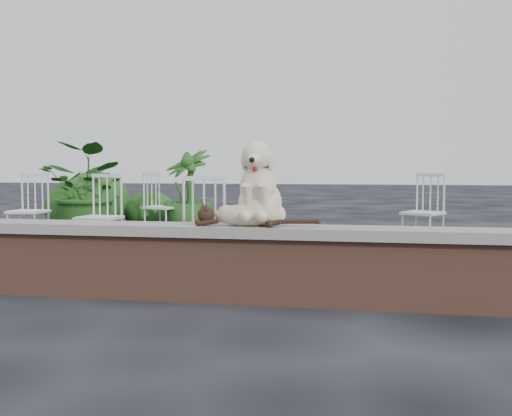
% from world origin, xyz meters
% --- Properties ---
extents(ground, '(60.00, 60.00, 0.00)m').
position_xyz_m(ground, '(0.00, 0.00, 0.00)').
color(ground, black).
rests_on(ground, ground).
extents(brick_wall, '(6.00, 0.30, 0.50)m').
position_xyz_m(brick_wall, '(0.00, 0.00, 0.25)').
color(brick_wall, brown).
rests_on(brick_wall, ground).
extents(capstone, '(6.20, 0.40, 0.08)m').
position_xyz_m(capstone, '(0.00, 0.00, 0.54)').
color(capstone, slate).
rests_on(capstone, brick_wall).
extents(dog, '(0.43, 0.56, 0.64)m').
position_xyz_m(dog, '(0.67, 0.11, 0.90)').
color(dog, beige).
rests_on(dog, capstone).
extents(cat, '(1.10, 0.28, 0.19)m').
position_xyz_m(cat, '(0.59, -0.04, 0.67)').
color(cat, '#C0AC89').
rests_on(cat, capstone).
extents(chair_e, '(0.69, 0.69, 0.94)m').
position_xyz_m(chair_e, '(-1.36, 3.60, 0.47)').
color(chair_e, white).
rests_on(chair_e, ground).
extents(chair_d, '(0.77, 0.77, 0.94)m').
position_xyz_m(chair_d, '(2.16, 3.19, 0.47)').
color(chair_d, white).
rests_on(chair_d, ground).
extents(chair_c, '(0.67, 0.67, 0.94)m').
position_xyz_m(chair_c, '(0.02, 0.90, 0.47)').
color(chair_c, white).
rests_on(chair_c, ground).
extents(chair_b, '(0.61, 0.61, 0.94)m').
position_xyz_m(chair_b, '(-1.47, 1.82, 0.47)').
color(chair_b, white).
rests_on(chair_b, ground).
extents(chair_a, '(0.59, 0.59, 0.94)m').
position_xyz_m(chair_a, '(-2.77, 2.50, 0.47)').
color(chair_a, white).
rests_on(chair_a, ground).
extents(potted_plant_a, '(1.41, 1.28, 1.36)m').
position_xyz_m(potted_plant_a, '(-2.39, 3.45, 0.68)').
color(potted_plant_a, '#284F16').
rests_on(potted_plant_a, ground).
extents(potted_plant_b, '(0.97, 0.97, 1.27)m').
position_xyz_m(potted_plant_b, '(-1.06, 3.82, 0.64)').
color(potted_plant_b, '#284F16').
rests_on(potted_plant_b, ground).
extents(shrubbery, '(2.45, 2.63, 0.99)m').
position_xyz_m(shrubbery, '(-2.86, 4.72, 0.41)').
color(shrubbery, '#284F16').
rests_on(shrubbery, ground).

